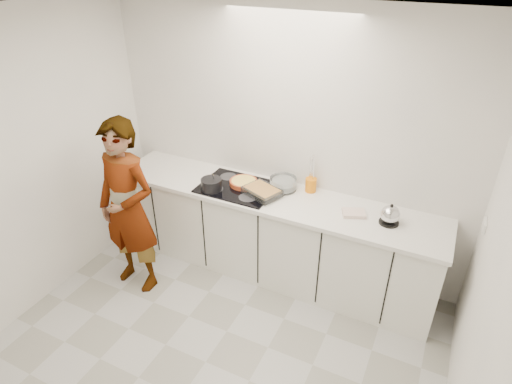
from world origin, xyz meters
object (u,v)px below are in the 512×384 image
at_px(hob, 238,187).
at_px(cook, 128,209).
at_px(saucepan, 211,184).
at_px(kettle, 390,215).
at_px(tart_dish, 244,182).
at_px(mixing_bowl, 283,184).
at_px(baking_dish, 262,191).
at_px(utensil_crock, 311,185).

relative_size(hob, cook, 0.42).
height_order(saucepan, kettle, saucepan).
distance_m(tart_dish, mixing_bowl, 0.39).
relative_size(baking_dish, utensil_crock, 2.96).
bearing_deg(saucepan, hob, 38.50).
bearing_deg(tart_dish, hob, -117.36).
xyz_separation_m(hob, saucepan, (-0.20, -0.16, 0.06)).
bearing_deg(saucepan, tart_dish, 43.70).
height_order(mixing_bowl, kettle, kettle).
distance_m(tart_dish, kettle, 1.41).
bearing_deg(utensil_crock, tart_dish, -163.25).
bearing_deg(hob, utensil_crock, 20.89).
xyz_separation_m(hob, kettle, (1.44, 0.03, 0.07)).
height_order(saucepan, cook, cook).
bearing_deg(baking_dish, kettle, 2.78).
bearing_deg(utensil_crock, baking_dish, -143.40).
relative_size(utensil_crock, cook, 0.08).
distance_m(saucepan, baking_dish, 0.49).
bearing_deg(tart_dish, baking_dish, -20.96).
relative_size(tart_dish, baking_dish, 0.72).
relative_size(hob, mixing_bowl, 2.13).
bearing_deg(hob, mixing_bowl, 22.82).
height_order(mixing_bowl, utensil_crock, utensil_crock).
bearing_deg(hob, baking_dish, -6.39).
relative_size(hob, baking_dish, 1.82).
distance_m(hob, cook, 1.04).
xyz_separation_m(kettle, cook, (-2.21, -0.73, -0.13)).
bearing_deg(cook, baking_dish, 35.41).
xyz_separation_m(tart_dish, mixing_bowl, (0.37, 0.11, 0.02)).
relative_size(baking_dish, kettle, 2.09).
height_order(saucepan, baking_dish, saucepan).
height_order(hob, cook, cook).
height_order(tart_dish, saucepan, saucepan).
distance_m(saucepan, cook, 0.80).
xyz_separation_m(baking_dish, mixing_bowl, (0.13, 0.20, 0.01)).
relative_size(tart_dish, cook, 0.16).
height_order(utensil_crock, cook, cook).
distance_m(saucepan, kettle, 1.65).
height_order(saucepan, utensil_crock, saucepan).
relative_size(tart_dish, saucepan, 1.24).
bearing_deg(utensil_crock, cook, -146.05).
bearing_deg(kettle, hob, -178.99).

